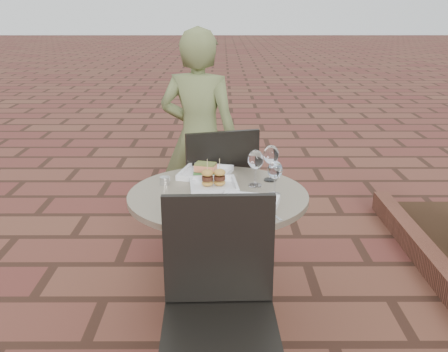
{
  "coord_description": "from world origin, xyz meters",
  "views": [
    {
      "loc": [
        0.28,
        -2.1,
        1.61
      ],
      "look_at": [
        0.28,
        0.23,
        0.82
      ],
      "focal_mm": 40.0,
      "sensor_mm": 36.0,
      "label": 1
    }
  ],
  "objects_px": {
    "plate_tuna": "(247,206)",
    "diner": "(199,140)",
    "chair_near": "(220,297)",
    "plate_sliders": "(214,182)",
    "cafe_table": "(218,238)",
    "chair_far": "(218,188)",
    "plate_salmon": "(206,172)"
  },
  "relations": [
    {
      "from": "plate_tuna",
      "to": "diner",
      "type": "bearing_deg",
      "value": 102.75
    },
    {
      "from": "chair_near",
      "to": "plate_sliders",
      "type": "bearing_deg",
      "value": 90.85
    },
    {
      "from": "chair_near",
      "to": "diner",
      "type": "xyz_separation_m",
      "value": [
        -0.15,
        1.65,
        0.2
      ]
    },
    {
      "from": "diner",
      "to": "plate_sliders",
      "type": "relative_size",
      "value": 5.72
    },
    {
      "from": "cafe_table",
      "to": "diner",
      "type": "distance_m",
      "value": 1.04
    },
    {
      "from": "cafe_table",
      "to": "plate_tuna",
      "type": "xyz_separation_m",
      "value": [
        0.13,
        -0.21,
        0.26
      ]
    },
    {
      "from": "diner",
      "to": "plate_tuna",
      "type": "relative_size",
      "value": 4.59
    },
    {
      "from": "diner",
      "to": "plate_tuna",
      "type": "height_order",
      "value": "diner"
    },
    {
      "from": "plate_sliders",
      "to": "chair_far",
      "type": "bearing_deg",
      "value": 87.69
    },
    {
      "from": "chair_far",
      "to": "plate_sliders",
      "type": "distance_m",
      "value": 0.54
    },
    {
      "from": "plate_sliders",
      "to": "chair_near",
      "type": "bearing_deg",
      "value": -87.34
    },
    {
      "from": "chair_far",
      "to": "diner",
      "type": "distance_m",
      "value": 0.48
    },
    {
      "from": "diner",
      "to": "chair_near",
      "type": "bearing_deg",
      "value": 109.69
    },
    {
      "from": "chair_far",
      "to": "plate_tuna",
      "type": "relative_size",
      "value": 2.85
    },
    {
      "from": "chair_far",
      "to": "plate_sliders",
      "type": "relative_size",
      "value": 3.55
    },
    {
      "from": "diner",
      "to": "plate_sliders",
      "type": "xyz_separation_m",
      "value": [
        0.11,
        -0.91,
        0.01
      ]
    },
    {
      "from": "chair_far",
      "to": "plate_salmon",
      "type": "relative_size",
      "value": 2.94
    },
    {
      "from": "chair_far",
      "to": "diner",
      "type": "relative_size",
      "value": 0.62
    },
    {
      "from": "chair_far",
      "to": "chair_near",
      "type": "relative_size",
      "value": 1.0
    },
    {
      "from": "diner",
      "to": "cafe_table",
      "type": "bearing_deg",
      "value": 112.44
    },
    {
      "from": "chair_far",
      "to": "chair_near",
      "type": "distance_m",
      "value": 1.23
    },
    {
      "from": "chair_near",
      "to": "plate_tuna",
      "type": "height_order",
      "value": "chair_near"
    },
    {
      "from": "chair_near",
      "to": "plate_salmon",
      "type": "bearing_deg",
      "value": 93.18
    },
    {
      "from": "diner",
      "to": "plate_tuna",
      "type": "xyz_separation_m",
      "value": [
        0.27,
        -1.2,
        -0.0
      ]
    },
    {
      "from": "diner",
      "to": "plate_tuna",
      "type": "bearing_deg",
      "value": 117.31
    },
    {
      "from": "chair_far",
      "to": "diner",
      "type": "bearing_deg",
      "value": -87.47
    },
    {
      "from": "plate_sliders",
      "to": "plate_salmon",
      "type": "bearing_deg",
      "value": 103.39
    },
    {
      "from": "plate_salmon",
      "to": "plate_sliders",
      "type": "relative_size",
      "value": 1.21
    },
    {
      "from": "diner",
      "to": "plate_tuna",
      "type": "distance_m",
      "value": 1.23
    },
    {
      "from": "chair_far",
      "to": "plate_salmon",
      "type": "height_order",
      "value": "chair_far"
    },
    {
      "from": "cafe_table",
      "to": "chair_near",
      "type": "distance_m",
      "value": 0.66
    },
    {
      "from": "cafe_table",
      "to": "plate_sliders",
      "type": "xyz_separation_m",
      "value": [
        -0.02,
        0.08,
        0.28
      ]
    }
  ]
}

